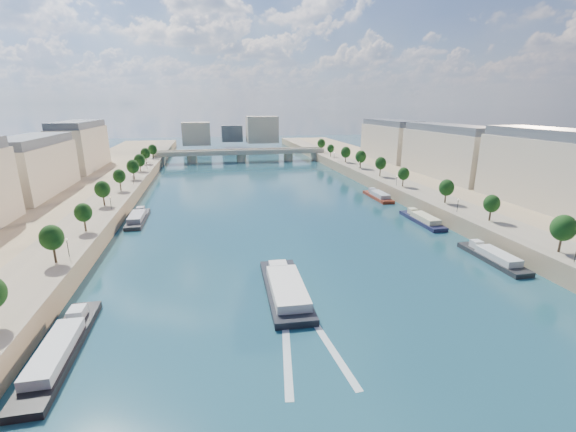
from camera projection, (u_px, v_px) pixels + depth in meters
name	position (u px, v px, depth m)	size (l,w,h in m)	color
ground	(281.00, 224.00, 123.70)	(700.00, 700.00, 0.00)	#0E303E
quay_left	(31.00, 231.00, 109.00)	(44.00, 520.00, 5.00)	#9E8460
quay_right	(479.00, 205.00, 136.99)	(44.00, 520.00, 5.00)	#9E8460
pave_left	(87.00, 219.00, 111.20)	(14.00, 520.00, 0.10)	gray
pave_right	(442.00, 200.00, 133.36)	(14.00, 520.00, 0.10)	gray
trees_left	(94.00, 199.00, 111.95)	(4.80, 268.80, 8.26)	#382B1E
trees_right	(423.00, 180.00, 140.86)	(4.80, 268.80, 8.26)	#382B1E
lamps_left	(93.00, 219.00, 101.91)	(0.36, 200.36, 4.28)	black
lamps_right	(423.00, 190.00, 136.42)	(0.36, 200.36, 4.28)	black
buildings_right	(493.00, 160.00, 146.90)	(16.00, 226.00, 23.20)	#BDAB92
skyline	(237.00, 131.00, 326.59)	(79.00, 42.00, 22.00)	#BDAB92
bridge	(241.00, 154.00, 255.87)	(112.00, 12.00, 8.15)	#C1B79E
tour_barge	(286.00, 289.00, 78.15)	(8.95, 27.50, 3.74)	black
wake	(306.00, 340.00, 62.80)	(10.76, 26.01, 0.04)	silver
moored_barges_left	(52.00, 363.00, 55.87)	(5.00, 153.62, 3.60)	#181732
moored_barges_right	(504.00, 264.00, 90.82)	(5.00, 158.56, 3.60)	black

